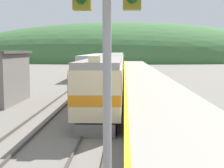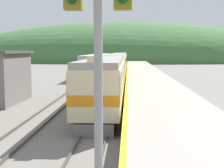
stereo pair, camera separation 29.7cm
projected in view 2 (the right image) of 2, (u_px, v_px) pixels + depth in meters
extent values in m
cube|color=#4C443D|center=(117.00, 71.00, 70.88)|extent=(0.08, 180.00, 0.16)
cube|color=#4C443D|center=(123.00, 71.00, 70.81)|extent=(0.08, 180.00, 0.16)
cube|color=#4C443D|center=(99.00, 71.00, 71.10)|extent=(0.08, 180.00, 0.16)
cube|color=#4C443D|center=(105.00, 71.00, 71.02)|extent=(0.08, 180.00, 0.16)
cube|color=#9E9689|center=(145.00, 76.00, 50.70)|extent=(5.95, 140.00, 1.15)
cube|color=yellow|center=(127.00, 72.00, 50.78)|extent=(0.24, 140.00, 0.01)
ellipsoid|color=#3D6B38|center=(124.00, 61.00, 137.46)|extent=(156.22, 70.30, 33.14)
cube|color=black|center=(107.00, 100.00, 27.01)|extent=(2.34, 19.37, 0.85)
cube|color=beige|center=(107.00, 79.00, 26.81)|extent=(2.85, 20.61, 2.84)
cube|color=orange|center=(107.00, 82.00, 26.83)|extent=(2.88, 20.63, 0.63)
cube|color=black|center=(107.00, 72.00, 26.74)|extent=(2.88, 19.37, 0.85)
cube|color=gray|center=(107.00, 60.00, 26.63)|extent=(2.68, 20.61, 0.40)
cube|color=black|center=(95.00, 83.00, 17.63)|extent=(2.89, 2.20, 1.14)
cube|color=beige|center=(94.00, 59.00, 16.80)|extent=(0.64, 0.80, 0.36)
cube|color=slate|center=(94.00, 131.00, 16.98)|extent=(2.22, 0.40, 0.77)
cube|color=black|center=(116.00, 78.00, 47.99)|extent=(2.34, 18.68, 0.85)
cube|color=beige|center=(116.00, 66.00, 47.79)|extent=(2.85, 19.87, 2.84)
cube|color=orange|center=(116.00, 68.00, 47.82)|extent=(2.88, 19.89, 0.63)
cube|color=black|center=(116.00, 62.00, 47.72)|extent=(2.88, 18.68, 0.85)
cube|color=gray|center=(116.00, 56.00, 47.61)|extent=(2.68, 19.87, 0.40)
cube|color=black|center=(120.00, 70.00, 68.61)|extent=(2.34, 18.68, 0.85)
cube|color=beige|center=(120.00, 61.00, 68.41)|extent=(2.85, 19.87, 2.84)
cube|color=orange|center=(120.00, 62.00, 68.43)|extent=(2.88, 19.89, 0.63)
cube|color=black|center=(120.00, 58.00, 68.34)|extent=(2.88, 18.68, 0.85)
cube|color=gray|center=(120.00, 54.00, 68.23)|extent=(2.68, 19.87, 0.40)
cube|color=black|center=(98.00, 72.00, 62.03)|extent=(2.46, 31.30, 0.80)
cube|color=#BCBCC1|center=(98.00, 62.00, 61.82)|extent=(2.90, 32.60, 3.10)
cylinder|color=gray|center=(98.00, 91.00, 7.10)|extent=(0.20, 0.20, 7.67)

